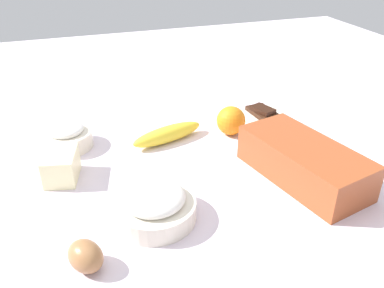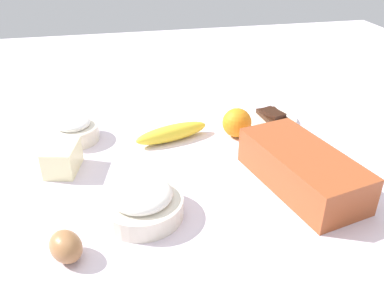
{
  "view_description": "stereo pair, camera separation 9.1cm",
  "coord_description": "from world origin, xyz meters",
  "px_view_note": "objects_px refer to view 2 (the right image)",
  "views": [
    {
      "loc": [
        0.75,
        -0.25,
        0.49
      ],
      "look_at": [
        0.0,
        0.0,
        0.04
      ],
      "focal_mm": 37.92,
      "sensor_mm": 36.0,
      "label": 1
    },
    {
      "loc": [
        0.77,
        -0.17,
        0.49
      ],
      "look_at": [
        0.0,
        0.0,
        0.04
      ],
      "focal_mm": 37.92,
      "sensor_mm": 36.0,
      "label": 2
    }
  ],
  "objects_px": {
    "egg_near_butter": "(66,246)",
    "orange_fruit": "(237,123)",
    "banana": "(172,133)",
    "butter_block": "(62,158)",
    "flour_bowl": "(142,202)",
    "sugar_bowl": "(74,130)",
    "chocolate_plate": "(272,118)",
    "loaf_pan": "(302,168)"
  },
  "relations": [
    {
      "from": "flour_bowl",
      "to": "loaf_pan",
      "type": "bearing_deg",
      "value": 95.02
    },
    {
      "from": "sugar_bowl",
      "to": "egg_near_butter",
      "type": "relative_size",
      "value": 1.83
    },
    {
      "from": "orange_fruit",
      "to": "egg_near_butter",
      "type": "distance_m",
      "value": 0.53
    },
    {
      "from": "egg_near_butter",
      "to": "orange_fruit",
      "type": "bearing_deg",
      "value": 131.07
    },
    {
      "from": "orange_fruit",
      "to": "egg_near_butter",
      "type": "xyz_separation_m",
      "value": [
        0.35,
        -0.4,
        -0.01
      ]
    },
    {
      "from": "sugar_bowl",
      "to": "chocolate_plate",
      "type": "distance_m",
      "value": 0.52
    },
    {
      "from": "loaf_pan",
      "to": "orange_fruit",
      "type": "xyz_separation_m",
      "value": [
        -0.23,
        -0.06,
        -0.01
      ]
    },
    {
      "from": "loaf_pan",
      "to": "egg_near_butter",
      "type": "distance_m",
      "value": 0.47
    },
    {
      "from": "banana",
      "to": "butter_block",
      "type": "bearing_deg",
      "value": -71.76
    },
    {
      "from": "egg_near_butter",
      "to": "chocolate_plate",
      "type": "height_order",
      "value": "egg_near_butter"
    },
    {
      "from": "flour_bowl",
      "to": "banana",
      "type": "xyz_separation_m",
      "value": [
        -0.27,
        0.1,
        -0.01
      ]
    },
    {
      "from": "banana",
      "to": "orange_fruit",
      "type": "xyz_separation_m",
      "value": [
        0.01,
        0.16,
        0.02
      ]
    },
    {
      "from": "orange_fruit",
      "to": "egg_near_butter",
      "type": "relative_size",
      "value": 1.12
    },
    {
      "from": "egg_near_butter",
      "to": "banana",
      "type": "bearing_deg",
      "value": 146.82
    },
    {
      "from": "orange_fruit",
      "to": "chocolate_plate",
      "type": "relative_size",
      "value": 0.56
    },
    {
      "from": "orange_fruit",
      "to": "chocolate_plate",
      "type": "height_order",
      "value": "orange_fruit"
    },
    {
      "from": "banana",
      "to": "egg_near_butter",
      "type": "bearing_deg",
      "value": -33.18
    },
    {
      "from": "egg_near_butter",
      "to": "chocolate_plate",
      "type": "relative_size",
      "value": 0.51
    },
    {
      "from": "orange_fruit",
      "to": "butter_block",
      "type": "distance_m",
      "value": 0.42
    },
    {
      "from": "loaf_pan",
      "to": "banana",
      "type": "xyz_separation_m",
      "value": [
        -0.25,
        -0.23,
        -0.02
      ]
    },
    {
      "from": "flour_bowl",
      "to": "butter_block",
      "type": "height_order",
      "value": "flour_bowl"
    },
    {
      "from": "flour_bowl",
      "to": "chocolate_plate",
      "type": "xyz_separation_m",
      "value": [
        -0.32,
        0.39,
        -0.02
      ]
    },
    {
      "from": "loaf_pan",
      "to": "orange_fruit",
      "type": "height_order",
      "value": "loaf_pan"
    },
    {
      "from": "sugar_bowl",
      "to": "orange_fruit",
      "type": "height_order",
      "value": "orange_fruit"
    },
    {
      "from": "loaf_pan",
      "to": "orange_fruit",
      "type": "bearing_deg",
      "value": -177.72
    },
    {
      "from": "sugar_bowl",
      "to": "butter_block",
      "type": "height_order",
      "value": "sugar_bowl"
    },
    {
      "from": "loaf_pan",
      "to": "orange_fruit",
      "type": "relative_size",
      "value": 4.12
    },
    {
      "from": "orange_fruit",
      "to": "flour_bowl",
      "type": "bearing_deg",
      "value": -45.28
    },
    {
      "from": "egg_near_butter",
      "to": "loaf_pan",
      "type": "bearing_deg",
      "value": 103.64
    },
    {
      "from": "banana",
      "to": "butter_block",
      "type": "height_order",
      "value": "butter_block"
    },
    {
      "from": "banana",
      "to": "chocolate_plate",
      "type": "relative_size",
      "value": 1.46
    },
    {
      "from": "butter_block",
      "to": "egg_near_butter",
      "type": "height_order",
      "value": "butter_block"
    },
    {
      "from": "banana",
      "to": "orange_fruit",
      "type": "relative_size",
      "value": 2.59
    },
    {
      "from": "chocolate_plate",
      "to": "loaf_pan",
      "type": "bearing_deg",
      "value": -11.15
    },
    {
      "from": "chocolate_plate",
      "to": "banana",
      "type": "bearing_deg",
      "value": -80.79
    },
    {
      "from": "flour_bowl",
      "to": "banana",
      "type": "relative_size",
      "value": 0.81
    },
    {
      "from": "egg_near_butter",
      "to": "chocolate_plate",
      "type": "xyz_separation_m",
      "value": [
        -0.4,
        0.52,
        -0.01
      ]
    },
    {
      "from": "sugar_bowl",
      "to": "banana",
      "type": "distance_m",
      "value": 0.24
    },
    {
      "from": "sugar_bowl",
      "to": "banana",
      "type": "bearing_deg",
      "value": 77.5
    },
    {
      "from": "sugar_bowl",
      "to": "loaf_pan",
      "type": "bearing_deg",
      "value": 57.11
    },
    {
      "from": "loaf_pan",
      "to": "chocolate_plate",
      "type": "relative_size",
      "value": 2.32
    },
    {
      "from": "loaf_pan",
      "to": "butter_block",
      "type": "height_order",
      "value": "loaf_pan"
    }
  ]
}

